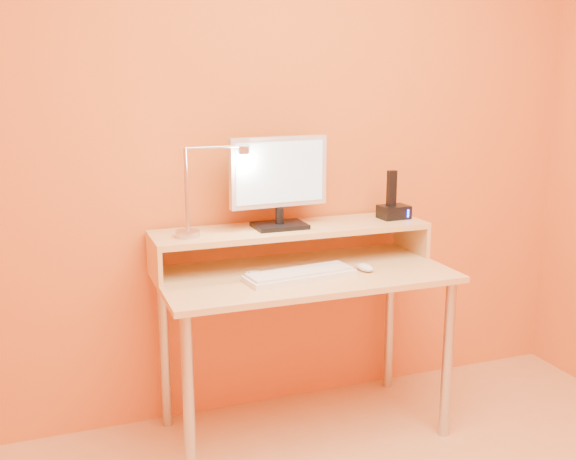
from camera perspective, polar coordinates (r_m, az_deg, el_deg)
name	(u,v)px	position (r m, az deg, el deg)	size (l,w,h in m)	color
wall_back	(278,137)	(2.95, -0.85, 8.00)	(3.00, 0.04, 2.50)	orange
desk_leg_fl	(189,403)	(2.52, -8.51, -14.48)	(0.04, 0.04, 0.69)	#B5B6B8
desk_leg_fr	(447,360)	(2.92, 13.51, -10.78)	(0.04, 0.04, 0.69)	#B5B6B8
desk_leg_bl	(165,351)	(2.97, -10.54, -10.20)	(0.04, 0.04, 0.69)	#B5B6B8
desk_leg_br	(390,320)	(3.31, 8.70, -7.65)	(0.04, 0.04, 0.69)	#B5B6B8
desk_lower	(304,275)	(2.76, 1.41, -3.85)	(1.20, 0.60, 0.03)	tan
shelf_riser_left	(154,260)	(2.73, -11.40, -2.55)	(0.02, 0.30, 0.14)	tan
shelf_riser_right	(411,237)	(3.12, 10.52, -0.55)	(0.02, 0.30, 0.14)	tan
desk_shelf	(292,229)	(2.85, 0.31, 0.04)	(1.20, 0.30, 0.03)	tan
monitor_foot	(280,226)	(2.83, -0.72, 0.38)	(0.22, 0.16, 0.02)	black
monitor_neck	(280,215)	(2.82, -0.72, 1.26)	(0.04, 0.04, 0.07)	black
monitor_panel	(279,172)	(2.80, -0.80, 5.01)	(0.43, 0.04, 0.29)	silver
monitor_back	(277,171)	(2.82, -0.96, 5.07)	(0.39, 0.01, 0.25)	black
monitor_screen	(280,172)	(2.78, -0.67, 4.96)	(0.39, 0.00, 0.26)	#AFD5E6
lamp_base	(188,234)	(2.70, -8.58, -0.32)	(0.10, 0.10, 0.03)	#B5B6B8
lamp_post	(186,190)	(2.66, -8.71, 3.40)	(0.01, 0.01, 0.33)	#B5B6B8
lamp_arm	(215,147)	(2.67, -6.29, 7.07)	(0.01, 0.01, 0.24)	#B5B6B8
lamp_head	(244,150)	(2.70, -3.79, 6.87)	(0.04, 0.04, 0.03)	#B5B6B8
lamp_bulb	(244,154)	(2.70, -3.79, 6.53)	(0.03, 0.03, 0.00)	#FFEAC6
phone_dock	(394,212)	(3.05, 9.05, 1.54)	(0.13, 0.10, 0.06)	black
phone_handset	(392,188)	(3.02, 8.88, 3.56)	(0.04, 0.03, 0.16)	black
phone_led	(408,213)	(3.03, 10.27, 1.41)	(0.01, 0.00, 0.04)	#1426FF
keyboard	(300,275)	(2.67, 1.03, -3.92)	(0.45, 0.14, 0.02)	white
mouse	(365,267)	(2.78, 6.62, -3.20)	(0.05, 0.09, 0.03)	silver
remote_control	(259,280)	(2.62, -2.54, -4.31)	(0.05, 0.19, 0.02)	white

